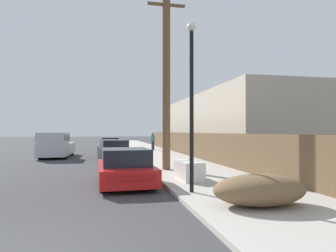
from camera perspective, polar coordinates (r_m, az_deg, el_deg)
The scene contains 12 objects.
sidewalk_curb at distance 28.53m, azimuth -3.60°, elevation -4.74°, with size 4.20×63.00×0.12m, color #ADA89E.
discarded_fridge at distance 11.25m, azimuth 3.96°, elevation -8.41°, with size 0.82×1.61×0.70m.
parked_sports_car_red at distance 10.94m, azimuth -8.20°, elevation -7.91°, with size 1.98×4.16×1.30m.
car_parked_mid at distance 20.40m, azimuth -10.31°, elevation -4.59°, with size 2.26×4.74×1.34m.
car_parked_far at distance 28.83m, azimuth -10.83°, elevation -3.56°, with size 1.93×4.66×1.32m.
pickup_truck at distance 23.08m, azimuth -20.56°, elevation -3.45°, with size 2.06×5.35×1.82m.
utility_pole at distance 14.27m, azimuth -0.32°, elevation 9.51°, with size 1.80×0.37×8.64m.
street_lamp at distance 8.90m, azimuth 4.51°, elevation 6.10°, with size 0.26×0.26×5.01m.
brush_pile at distance 7.67m, azimuth 17.09°, elevation -11.54°, with size 2.33×1.42×0.75m.
wooden_fence at distance 21.32m, azimuth 4.61°, elevation -3.56°, with size 0.08×31.79×1.68m, color brown.
building_right_house at distance 26.18m, azimuth 11.22°, elevation 0.23°, with size 6.00×18.99×4.94m, color beige.
pedestrian at distance 28.70m, azimuth -2.89°, elevation -2.79°, with size 0.34×0.34×1.75m.
Camera 1 is at (1.23, -4.68, 1.90)m, focal length 32.00 mm.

